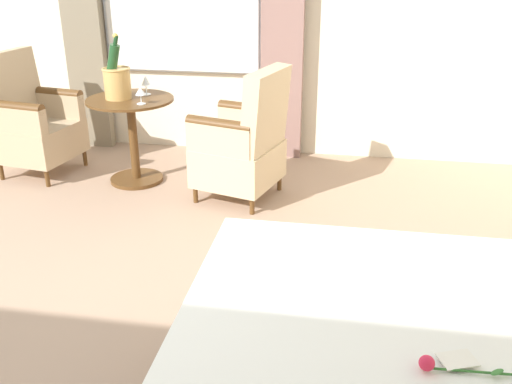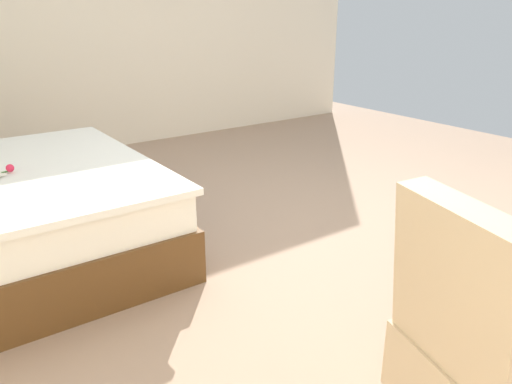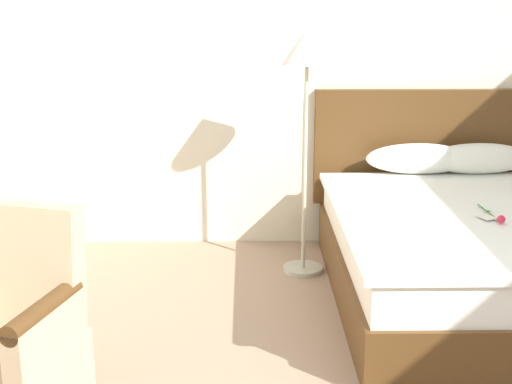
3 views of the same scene
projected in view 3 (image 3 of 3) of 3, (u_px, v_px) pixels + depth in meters
The scene contains 4 objects.
wall_headboard_side at pixel (366, 35), 5.28m from camera, with size 6.20×0.12×3.19m.
bed at pixel (481, 247), 4.52m from camera, with size 1.95×2.26×1.20m.
floor_lamp_brass at pixel (307, 70), 4.66m from camera, with size 0.33×0.33×1.68m.
armchair_by_window at pixel (8, 340), 3.13m from camera, with size 0.70×0.72×1.00m.
Camera 3 is at (-0.90, -2.10, 1.89)m, focal length 50.00 mm.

